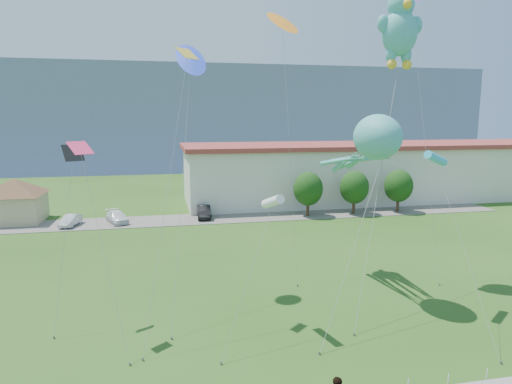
# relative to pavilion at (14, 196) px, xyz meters

# --- Properties ---
(ground) EXTENTS (160.00, 160.00, 0.00)m
(ground) POSITION_rel_pavilion_xyz_m (24.00, -38.00, -3.02)
(ground) COLOR #284B15
(ground) RESTS_ON ground
(parking_strip) EXTENTS (70.00, 6.00, 0.06)m
(parking_strip) POSITION_rel_pavilion_xyz_m (24.00, -3.00, -2.99)
(parking_strip) COLOR #59544C
(parking_strip) RESTS_ON ground
(hill_ridge) EXTENTS (160.00, 50.00, 25.00)m
(hill_ridge) POSITION_rel_pavilion_xyz_m (24.00, 82.00, 9.48)
(hill_ridge) COLOR slate
(hill_ridge) RESTS_ON ground
(pavilion) EXTENTS (9.20, 9.20, 5.00)m
(pavilion) POSITION_rel_pavilion_xyz_m (0.00, 0.00, 0.00)
(pavilion) COLOR tan
(pavilion) RESTS_ON ground
(warehouse) EXTENTS (61.00, 15.00, 8.20)m
(warehouse) POSITION_rel_pavilion_xyz_m (50.00, 6.00, 1.10)
(warehouse) COLOR beige
(warehouse) RESTS_ON ground
(tree_near) EXTENTS (3.60, 3.60, 5.47)m
(tree_near) POSITION_rel_pavilion_xyz_m (34.00, -4.00, 0.36)
(tree_near) COLOR #3F2B19
(tree_near) RESTS_ON ground
(tree_mid) EXTENTS (3.60, 3.60, 5.47)m
(tree_mid) POSITION_rel_pavilion_xyz_m (40.00, -4.00, 0.36)
(tree_mid) COLOR #3F2B19
(tree_mid) RESTS_ON ground
(tree_far) EXTENTS (3.60, 3.60, 5.47)m
(tree_far) POSITION_rel_pavilion_xyz_m (46.00, -4.00, 0.36)
(tree_far) COLOR #3F2B19
(tree_far) RESTS_ON ground
(parked_car_silver) EXTENTS (2.14, 3.97, 1.24)m
(parked_car_silver) POSITION_rel_pavilion_xyz_m (6.60, -3.58, -2.34)
(parked_car_silver) COLOR #BABBC2
(parked_car_silver) RESTS_ON parking_strip
(parked_car_white) EXTENTS (3.16, 4.80, 1.29)m
(parked_car_white) POSITION_rel_pavilion_xyz_m (11.50, -2.94, -2.32)
(parked_car_white) COLOR white
(parked_car_white) RESTS_ON parking_strip
(parked_car_black) EXTENTS (1.77, 4.53, 1.47)m
(parked_car_black) POSITION_rel_pavilion_xyz_m (21.47, -2.52, -2.23)
(parked_car_black) COLOR black
(parked_car_black) RESTS_ON parking_strip
(octopus_kite) EXTENTS (7.22, 12.04, 12.16)m
(octopus_kite) POSITION_rel_pavilion_xyz_m (29.91, -28.58, 7.10)
(octopus_kite) COLOR teal
(octopus_kite) RESTS_ON ground
(teddy_bear_kite) EXTENTS (8.24, 9.57, 20.73)m
(teddy_bear_kite) POSITION_rel_pavilion_xyz_m (33.24, -25.65, 15.14)
(teddy_bear_kite) COLOR teal
(teddy_bear_kite) RESTS_ON ground
(small_kite_blue) EXTENTS (2.86, 8.38, 16.40)m
(small_kite_blue) POSITION_rel_pavilion_xyz_m (18.70, -24.95, 12.33)
(small_kite_blue) COLOR blue
(small_kite_blue) RESTS_ON ground
(small_kite_pink) EXTENTS (3.01, 4.68, 10.80)m
(small_kite_pink) POSITION_rel_pavilion_xyz_m (12.71, -31.15, 6.23)
(small_kite_pink) COLOR #F53666
(small_kite_pink) RESTS_ON ground
(small_kite_white) EXTENTS (3.69, 4.54, 7.81)m
(small_kite_white) POSITION_rel_pavilion_xyz_m (22.50, -32.20, 4.30)
(small_kite_white) COLOR white
(small_kite_white) RESTS_ON ground
(small_kite_orange) EXTENTS (1.80, 6.19, 19.80)m
(small_kite_orange) POSITION_rel_pavilion_xyz_m (26.06, -20.93, 15.60)
(small_kite_orange) COLOR orange
(small_kite_orange) RESTS_ON ground
(small_kite_yellow) EXTENTS (3.58, 6.27, 16.00)m
(small_kite_yellow) POSITION_rel_pavilion_xyz_m (17.88, -29.55, 10.46)
(small_kite_yellow) COLOR gold
(small_kite_yellow) RESTS_ON ground
(small_kite_purple) EXTENTS (1.80, 6.07, 21.95)m
(small_kite_purple) POSITION_rel_pavilion_xyz_m (35.49, -23.03, 17.65)
(small_kite_purple) COLOR purple
(small_kite_purple) RESTS_ON ground
(small_kite_cyan) EXTENTS (0.59, 8.09, 9.94)m
(small_kite_cyan) POSITION_rel_pavilion_xyz_m (32.88, -31.47, 6.39)
(small_kite_cyan) COLOR #32B7E2
(small_kite_cyan) RESTS_ON ground
(small_kite_black) EXTENTS (1.85, 3.24, 10.39)m
(small_kite_black) POSITION_rel_pavilion_xyz_m (11.58, -28.73, 5.91)
(small_kite_black) COLOR black
(small_kite_black) RESTS_ON ground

